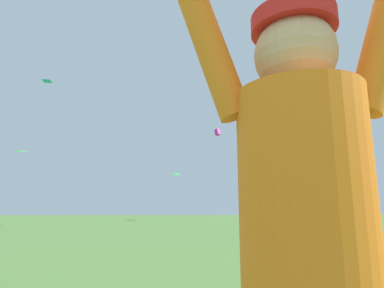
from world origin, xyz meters
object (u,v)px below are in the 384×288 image
distant_kite_magenta_far_center (218,132)px  marker_flag (348,173)px  distant_kite_green_low_right (20,151)px  distant_kite_teal_mid_right (47,81)px  kite_flyer_person (308,261)px  distant_kite_green_high_left (176,174)px

distant_kite_magenta_far_center → marker_flag: size_ratio=0.39×
distant_kite_green_low_right → distant_kite_teal_mid_right: (-3.52, 13.23, 9.34)m
kite_flyer_person → distant_kite_green_low_right: size_ratio=2.18×
marker_flag → distant_kite_green_low_right: bearing=132.6°
distant_kite_green_high_left → distant_kite_green_low_right: bearing=-126.2°
distant_kite_green_high_left → distant_kite_teal_mid_right: bearing=178.4°
kite_flyer_person → distant_kite_magenta_far_center: (5.66, 32.80, 8.12)m
distant_kite_green_low_right → marker_flag: (11.61, -12.63, -2.45)m
distant_kite_teal_mid_right → distant_kite_green_high_left: (12.93, -0.36, -9.17)m
kite_flyer_person → marker_flag: 6.56m
distant_kite_green_high_left → marker_flag: size_ratio=0.45×
distant_kite_green_low_right → marker_flag: size_ratio=0.43×
distant_kite_teal_mid_right → marker_flag: distant_kite_teal_mid_right is taller
marker_flag → distant_kite_green_high_left: bearing=94.9°
distant_kite_magenta_far_center → distant_kite_green_low_right: size_ratio=0.90×
marker_flag → distant_kite_magenta_far_center: bearing=85.4°
distant_kite_teal_mid_right → marker_flag: bearing=-59.7°
distant_kite_green_low_right → distant_kite_green_high_left: bearing=53.8°
kite_flyer_person → marker_flag: marker_flag is taller
distant_kite_magenta_far_center → distant_kite_green_low_right: (-13.82, -14.65, -4.82)m
distant_kite_magenta_far_center → distant_kite_teal_mid_right: size_ratio=0.70×
distant_kite_green_low_right → marker_flag: bearing=-47.4°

